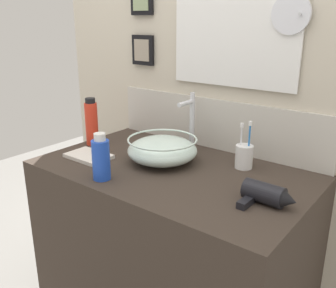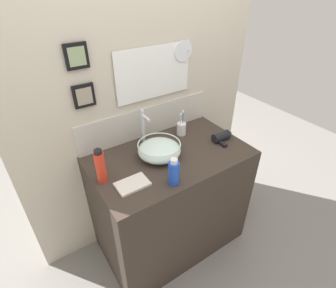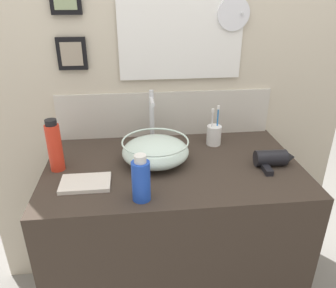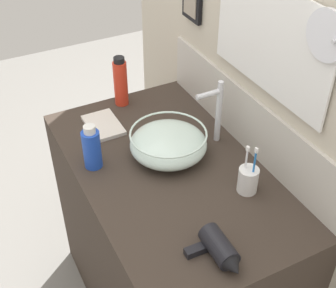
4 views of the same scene
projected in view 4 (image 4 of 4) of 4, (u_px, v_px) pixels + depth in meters
The scene contains 9 objects.
vanity_counter at pixel (170, 248), 2.02m from camera, with size 1.11×0.66×0.91m, color #382D26.
back_panel at pixel (260, 71), 1.67m from camera, with size 1.93×0.10×2.46m.
glass_bowl_sink at pixel (168, 143), 1.77m from camera, with size 0.29×0.29×0.11m.
faucet at pixel (217, 108), 1.79m from camera, with size 0.02×0.11×0.27m.
hair_drier at pixel (220, 250), 1.40m from camera, with size 0.18×0.13×0.07m.
toothbrush_cup at pixel (248, 179), 1.62m from camera, with size 0.07×0.07×0.20m.
spray_bottle at pixel (121, 82), 2.03m from camera, with size 0.06×0.06×0.23m.
lotion_bottle at pixel (92, 148), 1.70m from camera, with size 0.07×0.07×0.18m.
hand_towel at pixel (103, 125), 1.95m from camera, with size 0.20×0.13×0.02m, color silver.
Camera 4 is at (1.17, -0.61, 2.06)m, focal length 50.00 mm.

